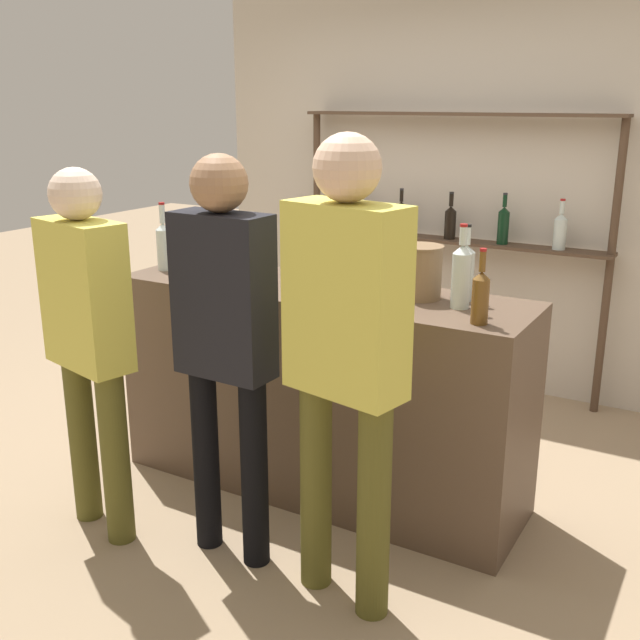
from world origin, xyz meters
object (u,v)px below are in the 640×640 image
(cork_jar, at_px, (338,271))
(customer_center, at_px, (225,329))
(counter_bottle_3, at_px, (210,252))
(wine_glass, at_px, (209,250))
(customer_left, at_px, (88,328))
(counter_bottle_0, at_px, (164,245))
(counter_bottle_1, at_px, (480,296))
(customer_right, at_px, (345,342))
(counter_bottle_2, at_px, (466,271))
(counter_bottle_5, at_px, (461,275))
(counter_bottle_4, at_px, (343,277))
(ice_bucket, at_px, (421,272))

(cork_jar, bearing_deg, customer_center, -95.27)
(counter_bottle_3, distance_m, customer_center, 0.87)
(wine_glass, bearing_deg, counter_bottle_3, -49.18)
(customer_center, height_order, customer_left, customer_center)
(cork_jar, relative_size, customer_center, 0.08)
(counter_bottle_0, relative_size, counter_bottle_1, 1.16)
(counter_bottle_0, bearing_deg, customer_left, -72.61)
(wine_glass, xyz_separation_m, customer_left, (0.02, -0.87, -0.19))
(counter_bottle_1, bearing_deg, customer_right, -119.97)
(customer_right, bearing_deg, cork_jar, 41.89)
(counter_bottle_0, distance_m, counter_bottle_2, 1.60)
(counter_bottle_5, distance_m, customer_center, 1.03)
(counter_bottle_5, relative_size, customer_right, 0.20)
(wine_glass, relative_size, cork_jar, 1.11)
(counter_bottle_0, bearing_deg, counter_bottle_2, 7.27)
(counter_bottle_3, xyz_separation_m, customer_center, (0.57, -0.64, -0.15))
(counter_bottle_4, xyz_separation_m, customer_right, (0.31, -0.56, -0.09))
(counter_bottle_3, bearing_deg, counter_bottle_4, -7.45)
(counter_bottle_4, relative_size, counter_bottle_5, 0.81)
(counter_bottle_5, distance_m, customer_left, 1.63)
(counter_bottle_4, bearing_deg, customer_center, -115.59)
(counter_bottle_1, distance_m, counter_bottle_5, 0.24)
(counter_bottle_2, distance_m, counter_bottle_3, 1.30)
(counter_bottle_3, height_order, ice_bucket, counter_bottle_3)
(counter_bottle_5, relative_size, customer_left, 0.22)
(counter_bottle_1, xyz_separation_m, ice_bucket, (-0.36, 0.25, 0.01))
(wine_glass, bearing_deg, counter_bottle_5, -1.00)
(customer_center, xyz_separation_m, customer_right, (0.57, -0.02, 0.05))
(counter_bottle_4, distance_m, cork_jar, 0.33)
(counter_bottle_3, height_order, wine_glass, counter_bottle_3)
(counter_bottle_5, xyz_separation_m, cork_jar, (-0.66, 0.10, -0.08))
(counter_bottle_1, xyz_separation_m, customer_right, (-0.32, -0.55, -0.09))
(wine_glass, bearing_deg, counter_bottle_4, -12.56)
(counter_bottle_0, relative_size, counter_bottle_5, 0.98)
(ice_bucket, distance_m, customer_right, 0.81)
(counter_bottle_2, relative_size, cork_jar, 2.38)
(counter_bottle_0, height_order, customer_right, customer_right)
(counter_bottle_4, bearing_deg, ice_bucket, 42.93)
(counter_bottle_1, distance_m, customer_right, 0.64)
(counter_bottle_5, bearing_deg, customer_center, -135.85)
(counter_bottle_4, height_order, ice_bucket, counter_bottle_4)
(cork_jar, bearing_deg, counter_bottle_0, -170.03)
(counter_bottle_0, relative_size, wine_glass, 2.23)
(counter_bottle_3, xyz_separation_m, customer_left, (-0.06, -0.78, -0.21))
(counter_bottle_4, distance_m, ice_bucket, 0.36)
(counter_bottle_3, xyz_separation_m, counter_bottle_4, (0.83, -0.11, -0.01))
(wine_glass, xyz_separation_m, cork_jar, (0.73, 0.07, -0.04))
(counter_bottle_1, bearing_deg, counter_bottle_2, 119.12)
(ice_bucket, relative_size, cork_jar, 1.68)
(cork_jar, bearing_deg, customer_right, -59.34)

